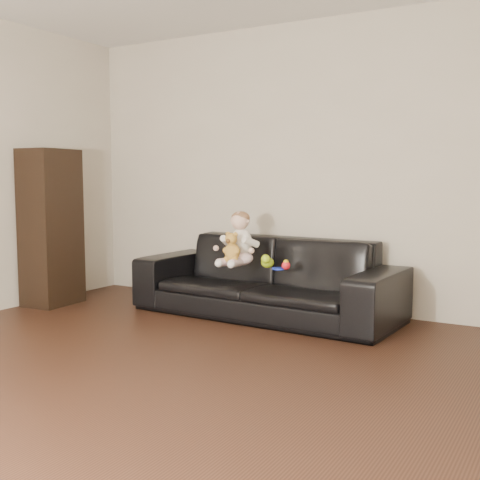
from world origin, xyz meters
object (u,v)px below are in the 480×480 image
Objects in this scene: baby at (239,242)px; teddy_bear at (232,247)px; sofa at (266,277)px; toy_green at (268,263)px; toy_blue_disc at (278,269)px; toy_rattle at (286,265)px; cabinet at (51,227)px.

baby is 1.89× the size of teddy_bear.
baby is at bearing -144.54° from sofa.
toy_green reaches higher than toy_blue_disc.
toy_blue_disc is (-0.06, -0.01, -0.03)m from toy_rattle.
cabinet is 2.30m from toy_rattle.
sofa is at bearing 34.78° from baby.
teddy_bear is 3.41× the size of toy_rattle.
toy_blue_disc is (2.19, 0.41, -0.28)m from cabinet.
teddy_bear is 0.48m from toy_rattle.
sofa reaches higher than toy_green.
cabinet is 1.83m from teddy_bear.
baby reaches higher than teddy_bear.
toy_rattle is (2.25, 0.43, -0.25)m from cabinet.
toy_green is at bearing 162.09° from toy_blue_disc.
sofa is at bearing 141.02° from toy_blue_disc.
toy_green is at bearing 172.20° from toy_rattle.
toy_green is at bearing 8.94° from cabinet.
teddy_bear is (1.80, 0.31, -0.12)m from cabinet.
cabinet is 11.44× the size of toy_green.
sofa is 0.43m from teddy_bear.
cabinet reaches higher than toy_green.
teddy_bear is (-0.19, -0.27, 0.28)m from sofa.
teddy_bear is at bearing 6.34° from cabinet.
toy_blue_disc is (0.39, 0.10, -0.17)m from teddy_bear.
toy_rattle is 0.07m from toy_blue_disc.
toy_blue_disc is at bearing -3.29° from baby.
baby is (-0.20, -0.12, 0.31)m from sofa.
baby reaches higher than toy_rattle.
baby is at bearing 174.30° from toy_blue_disc.
toy_rattle is at bearing 7.34° from cabinet.
cabinet is 2.24m from toy_blue_disc.
toy_green is (2.07, 0.45, -0.24)m from cabinet.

